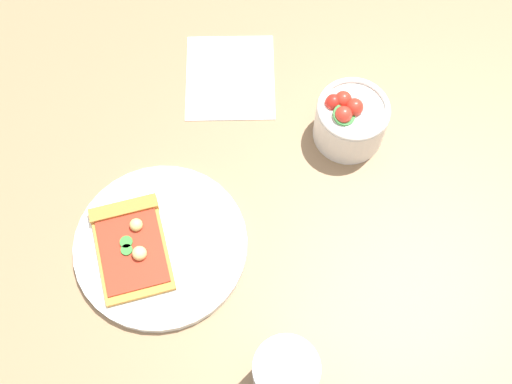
{
  "coord_description": "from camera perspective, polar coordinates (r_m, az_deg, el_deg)",
  "views": [
    {
      "loc": [
        0.27,
        0.16,
        0.83
      ],
      "look_at": [
        -0.07,
        0.04,
        0.03
      ],
      "focal_mm": 44.35,
      "sensor_mm": 36.0,
      "label": 1
    }
  ],
  "objects": [
    {
      "name": "paper_napkin",
      "position": [
        1.0,
        -2.34,
        10.35
      ],
      "size": [
        0.19,
        0.18,
        0.0
      ],
      "primitive_type": "cube",
      "rotation": [
        0.0,
        0.0,
        0.34
      ],
      "color": "white",
      "rests_on": "ground_plane"
    },
    {
      "name": "pizza_slice_main",
      "position": [
        0.87,
        -11.21,
        -4.44
      ],
      "size": [
        0.17,
        0.15,
        0.03
      ],
      "color": "gold",
      "rests_on": "plate"
    },
    {
      "name": "ground_plane",
      "position": [
        0.88,
        -4.13,
        -4.08
      ],
      "size": [
        2.4,
        2.4,
        0.0
      ],
      "primitive_type": "plane",
      "color": "#93704C",
      "rests_on": "ground"
    },
    {
      "name": "plate",
      "position": [
        0.88,
        -8.57,
        -4.78
      ],
      "size": [
        0.24,
        0.24,
        0.01
      ],
      "primitive_type": "cylinder",
      "color": "silver",
      "rests_on": "ground_plane"
    },
    {
      "name": "soda_glass",
      "position": [
        0.78,
        2.6,
        -16.21
      ],
      "size": [
        0.08,
        0.08,
        0.11
      ],
      "color": "silver",
      "rests_on": "ground_plane"
    },
    {
      "name": "salad_bowl",
      "position": [
        0.92,
        8.5,
        6.46
      ],
      "size": [
        0.1,
        0.1,
        0.09
      ],
      "color": "white",
      "rests_on": "ground_plane"
    }
  ]
}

